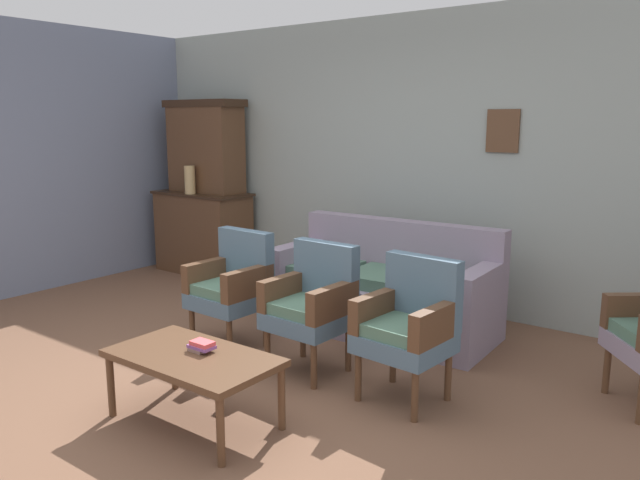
# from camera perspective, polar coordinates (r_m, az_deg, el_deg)

# --- Properties ---
(ground_plane) EXTENTS (7.68, 7.68, 0.00)m
(ground_plane) POSITION_cam_1_polar(r_m,az_deg,el_deg) (4.21, -10.16, -13.65)
(ground_plane) COLOR brown
(wall_back_with_decor) EXTENTS (6.40, 0.09, 2.70)m
(wall_back_with_decor) POSITION_cam_1_polar(r_m,az_deg,el_deg) (5.95, 8.27, 7.11)
(wall_back_with_decor) COLOR #939E99
(wall_back_with_decor) RESTS_ON ground
(side_cabinet) EXTENTS (1.16, 0.55, 0.93)m
(side_cabinet) POSITION_cam_1_polar(r_m,az_deg,el_deg) (7.27, -10.68, 0.71)
(side_cabinet) COLOR brown
(side_cabinet) RESTS_ON ground
(cabinet_upper_hutch) EXTENTS (0.99, 0.38, 1.03)m
(cabinet_upper_hutch) POSITION_cam_1_polar(r_m,az_deg,el_deg) (7.22, -10.49, 8.51)
(cabinet_upper_hutch) COLOR brown
(cabinet_upper_hutch) RESTS_ON side_cabinet
(vase_on_cabinet) EXTENTS (0.12, 0.12, 0.31)m
(vase_on_cabinet) POSITION_cam_1_polar(r_m,az_deg,el_deg) (7.06, -11.89, 5.44)
(vase_on_cabinet) COLOR tan
(vase_on_cabinet) RESTS_ON side_cabinet
(floral_couch) EXTENTS (1.87, 0.86, 0.90)m
(floral_couch) POSITION_cam_1_polar(r_m,az_deg,el_deg) (5.22, 5.96, -4.80)
(floral_couch) COLOR gray
(floral_couch) RESTS_ON ground
(armchair_near_couch_end) EXTENTS (0.54, 0.51, 0.90)m
(armchair_near_couch_end) POSITION_cam_1_polar(r_m,az_deg,el_deg) (4.84, -8.05, -4.00)
(armchair_near_couch_end) COLOR slate
(armchair_near_couch_end) RESTS_ON ground
(armchair_near_cabinet) EXTENTS (0.54, 0.51, 0.90)m
(armchair_near_cabinet) POSITION_cam_1_polar(r_m,az_deg,el_deg) (4.33, -0.71, -5.70)
(armchair_near_cabinet) COLOR slate
(armchair_near_cabinet) RESTS_ON ground
(armchair_by_doorway) EXTENTS (0.56, 0.53, 0.90)m
(armchair_by_doorway) POSITION_cam_1_polar(r_m,az_deg,el_deg) (3.93, 8.19, -7.55)
(armchair_by_doorway) COLOR slate
(armchair_by_doorway) RESTS_ON ground
(coffee_table) EXTENTS (1.00, 0.56, 0.42)m
(coffee_table) POSITION_cam_1_polar(r_m,az_deg,el_deg) (3.70, -11.59, -10.91)
(coffee_table) COLOR brown
(coffee_table) RESTS_ON ground
(book_stack_on_table) EXTENTS (0.16, 0.10, 0.06)m
(book_stack_on_table) POSITION_cam_1_polar(r_m,az_deg,el_deg) (3.72, -10.86, -9.55)
(book_stack_on_table) COLOR #936D62
(book_stack_on_table) RESTS_ON coffee_table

